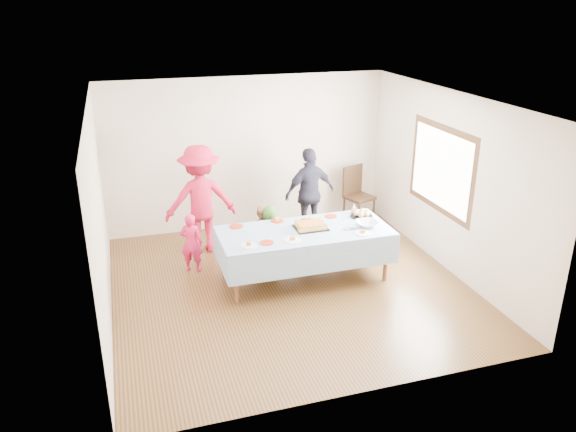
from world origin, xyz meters
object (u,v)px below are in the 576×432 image
object	(u,v)px
birthday_cake	(311,226)
dining_chair	(356,191)
party_table	(305,234)
adult_left	(201,199)

from	to	relation	value
birthday_cake	dining_chair	bearing A→B (deg)	50.39
party_table	adult_left	distance (m)	1.94
party_table	dining_chair	distance (m)	2.54
dining_chair	adult_left	world-z (taller)	adult_left
dining_chair	party_table	bearing A→B (deg)	-150.41
party_table	birthday_cake	size ratio (longest dim) A/B	5.27
party_table	adult_left	world-z (taller)	adult_left
party_table	birthday_cake	xyz separation A→B (m)	(0.11, 0.04, 0.09)
dining_chair	birthday_cake	bearing A→B (deg)	-149.13
adult_left	party_table	bearing A→B (deg)	131.10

